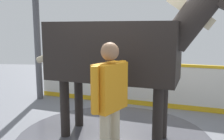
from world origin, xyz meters
name	(u,v)px	position (x,y,z in m)	size (l,w,h in m)	color
ground_plane	(127,134)	(0.00, 0.00, -0.01)	(16.00, 16.00, 0.02)	slate
wet_patch	(113,136)	(-0.23, -0.13, 0.00)	(3.33, 3.33, 0.00)	#4C4C54
barrier_wall	(140,85)	(0.24, 1.71, 0.49)	(5.30, 1.43, 1.06)	silver
roof_post_far	(37,42)	(-2.39, 2.03, 1.51)	(0.16, 0.16, 3.01)	#4C4C51
horse	(121,51)	(-0.12, -0.16, 1.50)	(3.40, 1.42, 2.58)	black
handler	(110,99)	(-0.18, -1.19, 0.98)	(0.43, 0.60, 1.69)	black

